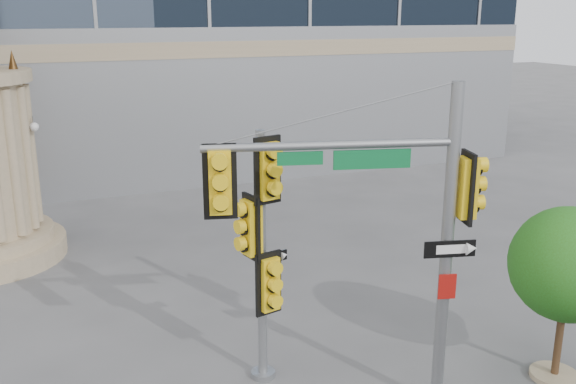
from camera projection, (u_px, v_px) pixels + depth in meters
name	position (u px, v px, depth m)	size (l,w,h in m)	color
ground	(319.00, 380.00, 11.81)	(120.00, 120.00, 0.00)	#545456
main_signal_pole	(388.00, 218.00, 10.03)	(4.21, 1.44, 5.54)	slate
secondary_signal_pole	(262.00, 241.00, 11.08)	(0.85, 0.61, 4.64)	slate
street_tree	(569.00, 268.00, 11.34)	(2.11, 2.06, 3.29)	tan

